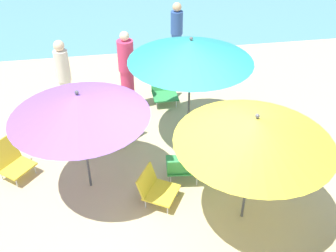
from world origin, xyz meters
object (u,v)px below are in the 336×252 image
at_px(person_a, 127,72).
at_px(beach_chair_e, 121,124).
at_px(umbrella_teal, 191,51).
at_px(beach_bag, 293,172).
at_px(person_b, 65,80).
at_px(beach_chair_c, 11,160).
at_px(beach_chair_d, 155,188).
at_px(umbrella_purple, 79,105).
at_px(person_d, 177,34).
at_px(umbrella_yellow, 255,130).
at_px(beach_chair_a, 183,166).
at_px(beach_chair_b, 247,146).
at_px(beach_chair_f, 164,90).

bearing_deg(person_a, beach_chair_e, 9.31).
height_order(umbrella_teal, beach_bag, umbrella_teal).
height_order(umbrella_teal, person_b, umbrella_teal).
bearing_deg(beach_chair_c, beach_chair_d, 16.56).
relative_size(umbrella_purple, person_a, 1.19).
height_order(beach_chair_c, beach_chair_d, beach_chair_c).
relative_size(umbrella_teal, person_a, 1.27).
bearing_deg(person_a, umbrella_purple, 1.30).
bearing_deg(person_d, person_a, 52.49).
distance_m(umbrella_yellow, beach_bag, 1.94).
xyz_separation_m(beach_chair_a, beach_chair_c, (-2.81, 0.66, -0.03)).
distance_m(umbrella_yellow, beach_chair_d, 1.90).
xyz_separation_m(beach_chair_b, beach_chair_d, (-1.71, -0.70, -0.06)).
bearing_deg(beach_chair_f, beach_chair_b, 25.65).
xyz_separation_m(beach_chair_d, person_b, (-1.41, 2.62, 0.61)).
relative_size(umbrella_yellow, umbrella_purple, 1.03).
height_order(umbrella_purple, person_a, umbrella_purple).
bearing_deg(beach_chair_f, beach_bag, 30.93).
height_order(beach_chair_e, beach_chair_f, beach_chair_e).
relative_size(beach_chair_a, beach_bag, 2.24).
distance_m(umbrella_yellow, beach_chair_a, 1.71).
relative_size(person_b, beach_bag, 5.82).
relative_size(umbrella_yellow, person_a, 1.23).
height_order(person_b, beach_bag, person_b).
relative_size(person_d, beach_bag, 5.51).
bearing_deg(beach_chair_c, beach_chair_e, 60.92).
distance_m(umbrella_purple, person_a, 2.54).
bearing_deg(person_d, beach_chair_a, 79.18).
distance_m(beach_chair_f, person_b, 2.14).
bearing_deg(person_b, beach_chair_f, -113.43).
xyz_separation_m(umbrella_yellow, person_d, (-0.03, 5.29, -0.78)).
height_order(beach_chair_e, person_d, person_d).
xyz_separation_m(beach_chair_f, beach_bag, (1.72, -2.84, -0.13)).
bearing_deg(beach_chair_e, umbrella_teal, 118.10).
bearing_deg(beach_bag, beach_chair_d, -177.04).
bearing_deg(beach_chair_d, umbrella_yellow, 7.26).
bearing_deg(umbrella_teal, person_d, 83.63).
bearing_deg(person_d, umbrella_teal, 81.86).
relative_size(beach_chair_d, person_b, 0.43).
relative_size(umbrella_purple, beach_chair_b, 3.04).
bearing_deg(person_b, beach_chair_c, 118.46).
height_order(umbrella_yellow, person_d, umbrella_yellow).
xyz_separation_m(beach_chair_e, person_d, (1.62, 3.02, 0.48)).
bearing_deg(umbrella_purple, umbrella_teal, 31.28).
xyz_separation_m(beach_chair_c, beach_chair_f, (2.91, 1.96, -0.04)).
height_order(beach_chair_e, person_a, person_a).
xyz_separation_m(beach_chair_b, person_b, (-3.12, 1.93, 0.55)).
height_order(person_d, beach_bag, person_d).
distance_m(umbrella_yellow, person_d, 5.34).
distance_m(beach_chair_d, beach_chair_f, 3.02).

